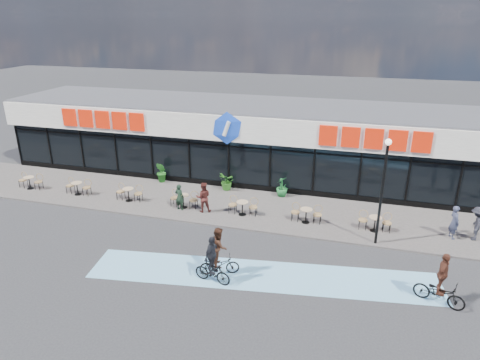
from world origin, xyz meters
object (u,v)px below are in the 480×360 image
object	(u,v)px
patron_left	(180,197)
potted_plant_left	(162,172)
pedestrian_b	(454,222)
cyclist_a	(212,264)
pedestrian_a	(476,224)
potted_plant_right	(227,181)
patron_right	(203,197)
cyclist_b	(440,286)
potted_plant_mid	(282,186)
lamp_post	(383,183)
bistro_set_0	(30,181)

from	to	relation	value
patron_left	potted_plant_left	bearing A→B (deg)	-40.65
pedestrian_b	cyclist_a	bearing A→B (deg)	102.23
pedestrian_a	pedestrian_b	distance (m)	0.94
potted_plant_right	patron_right	world-z (taller)	patron_right
potted_plant_left	patron_left	xyz separation A→B (m)	(2.65, -3.40, 0.07)
cyclist_b	potted_plant_left	bearing A→B (deg)	151.15
patron_left	cyclist_b	xyz separation A→B (m)	(12.12, -4.74, -0.06)
potted_plant_mid	potted_plant_right	bearing A→B (deg)	179.72
potted_plant_left	pedestrian_a	xyz separation A→B (m)	(17.01, -2.73, 0.16)
lamp_post	pedestrian_a	size ratio (longest dim) A/B	3.04
bistro_set_0	patron_left	world-z (taller)	patron_left
pedestrian_a	pedestrian_b	xyz separation A→B (m)	(-0.94, -0.10, -0.00)
pedestrian_b	cyclist_b	xyz separation A→B (m)	(-1.30, -5.30, -0.15)
bistro_set_0	cyclist_a	xyz separation A→B (m)	(13.59, -6.07, 0.26)
pedestrian_b	cyclist_a	size ratio (longest dim) A/B	0.81
lamp_post	pedestrian_b	bearing A→B (deg)	23.41
bistro_set_0	lamp_post	bearing A→B (deg)	-3.72
lamp_post	cyclist_b	size ratio (longest dim) A/B	2.37
bistro_set_0	potted_plant_left	distance (m)	7.75
patron_left	lamp_post	bearing A→B (deg)	-173.86
pedestrian_a	potted_plant_left	bearing A→B (deg)	-87.93
potted_plant_right	patron_right	xyz separation A→B (m)	(-0.30, -3.18, 0.28)
bistro_set_0	pedestrian_b	distance (m)	23.20
cyclist_a	pedestrian_a	bearing A→B (deg)	31.13
potted_plant_left	cyclist_b	distance (m)	16.86
bistro_set_0	cyclist_b	xyz separation A→B (m)	(21.90, -5.11, 0.20)
bistro_set_0	patron_left	distance (m)	9.79
lamp_post	patron_left	size ratio (longest dim) A/B	3.42
patron_right	pedestrian_b	bearing A→B (deg)	161.77
potted_plant_left	cyclist_b	world-z (taller)	cyclist_b
bistro_set_0	pedestrian_a	world-z (taller)	pedestrian_a
potted_plant_mid	potted_plant_right	xyz separation A→B (m)	(-3.29, 0.02, -0.04)
cyclist_a	potted_plant_mid	bearing A→B (deg)	83.11
potted_plant_right	cyclist_a	bearing A→B (deg)	-76.20
pedestrian_a	cyclist_a	distance (m)	12.32
bistro_set_0	patron_right	world-z (taller)	patron_right
patron_right	pedestrian_a	distance (m)	13.07
potted_plant_left	cyclist_b	size ratio (longest dim) A/B	0.62
potted_plant_right	patron_right	distance (m)	3.20
bistro_set_0	potted_plant_left	xyz separation A→B (m)	(7.13, 3.03, 0.19)
potted_plant_right	cyclist_a	distance (m)	9.25
potted_plant_left	patron_right	xyz separation A→B (m)	(3.95, -3.29, 0.17)
potted_plant_mid	lamp_post	bearing A→B (deg)	-39.37
patron_left	patron_right	size ratio (longest dim) A/B	0.88
lamp_post	pedestrian_b	distance (m)	4.29
cyclist_a	cyclist_b	bearing A→B (deg)	6.60
potted_plant_mid	pedestrian_a	distance (m)	9.82
patron_right	pedestrian_a	bearing A→B (deg)	162.08
potted_plant_left	pedestrian_b	size ratio (longest dim) A/B	0.80
potted_plant_left	cyclist_a	bearing A→B (deg)	-54.61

